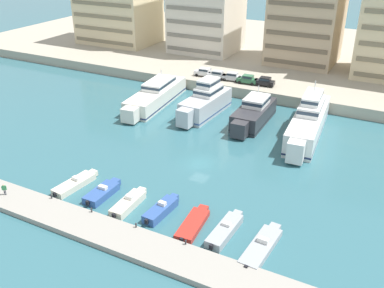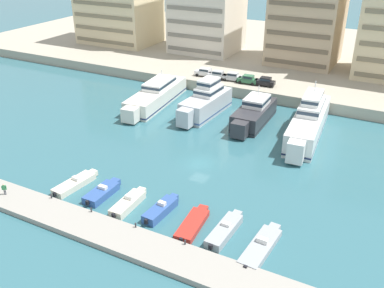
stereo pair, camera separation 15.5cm
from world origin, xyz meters
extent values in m
plane|color=#336670|center=(0.00, 0.00, 0.00)|extent=(400.00, 400.00, 0.00)
cube|color=#ADA38E|center=(0.00, 62.85, 1.10)|extent=(180.00, 70.00, 2.19)
cube|color=#9E998E|center=(0.00, -19.65, 0.34)|extent=(120.00, 4.57, 0.67)
cube|color=silver|center=(-18.33, 17.77, 1.48)|extent=(6.53, 18.73, 2.97)
cube|color=silver|center=(-17.37, 7.55, 1.56)|extent=(2.88, 2.66, 2.52)
cube|color=#192347|center=(-18.33, 17.77, 0.52)|extent=(6.59, 18.92, 0.24)
cube|color=white|center=(-18.45, 19.15, 3.65)|extent=(4.48, 8.03, 1.37)
cube|color=#233342|center=(-18.45, 19.15, 3.79)|extent=(4.53, 8.11, 0.49)
cylinder|color=silver|center=(-18.56, 20.30, 5.24)|extent=(0.16, 0.16, 1.80)
cube|color=silver|center=(-19.22, 27.36, 0.82)|extent=(4.18, 1.28, 0.20)
cube|color=silver|center=(-7.39, 17.39, 1.80)|extent=(5.14, 12.89, 3.59)
cube|color=silver|center=(-7.79, 10.07, 1.89)|extent=(2.56, 2.35, 3.05)
cube|color=#334C7F|center=(-7.39, 17.39, 0.63)|extent=(5.19, 13.02, 0.24)
cube|color=white|center=(-7.34, 18.34, 4.31)|extent=(3.75, 5.50, 1.44)
cube|color=#233342|center=(-7.34, 18.34, 4.45)|extent=(3.80, 5.56, 0.52)
cube|color=white|center=(-7.34, 18.34, 5.76)|extent=(2.93, 4.29, 1.46)
cube|color=#233342|center=(-7.34, 18.34, 5.90)|extent=(2.97, 4.33, 0.52)
cylinder|color=silver|center=(-7.30, 19.13, 7.39)|extent=(0.16, 0.16, 1.80)
cube|color=silver|center=(-7.02, 24.16, 0.99)|extent=(3.82, 1.11, 0.20)
cube|color=#333338|center=(1.88, 17.71, 1.50)|extent=(4.82, 12.32, 3.01)
cube|color=#333338|center=(2.01, 10.57, 1.58)|extent=(2.57, 2.34, 2.55)
cube|color=black|center=(1.88, 17.71, 0.53)|extent=(4.87, 12.44, 0.24)
cube|color=white|center=(1.86, 18.63, 3.75)|extent=(3.67, 5.21, 1.49)
cube|color=#233342|center=(1.86, 18.63, 3.90)|extent=(3.72, 5.26, 0.54)
cylinder|color=silver|center=(1.84, 19.40, 5.40)|extent=(0.16, 0.16, 1.80)
cube|color=#333338|center=(1.75, 24.28, 0.83)|extent=(3.92, 0.97, 0.20)
cube|color=white|center=(11.52, 17.20, 1.86)|extent=(5.92, 20.09, 3.72)
cube|color=white|center=(12.37, 6.35, 1.96)|extent=(2.58, 2.38, 3.17)
cube|color=#192347|center=(11.52, 17.20, 0.65)|extent=(5.98, 20.29, 0.24)
cube|color=white|center=(11.40, 18.68, 4.52)|extent=(4.06, 8.56, 1.59)
cube|color=#233342|center=(11.40, 18.68, 4.68)|extent=(4.11, 8.65, 0.57)
cube|color=white|center=(11.40, 18.68, 6.00)|extent=(3.17, 6.68, 1.37)
cube|color=#233342|center=(11.40, 18.68, 6.13)|extent=(3.21, 6.74, 0.49)
cylinder|color=silver|center=(11.30, 19.93, 7.58)|extent=(0.16, 0.16, 1.80)
cube|color=white|center=(10.71, 27.53, 1.02)|extent=(3.79, 1.19, 0.20)
cube|color=beige|center=(-11.86, -13.51, 0.43)|extent=(2.59, 6.32, 0.86)
cube|color=beige|center=(-11.50, -10.06, 0.43)|extent=(1.16, 0.99, 0.73)
cube|color=silver|center=(-11.81, -13.05, 1.08)|extent=(1.13, 0.71, 0.43)
cube|color=#283847|center=(-11.78, -12.77, 1.15)|extent=(0.98, 0.18, 0.26)
cube|color=black|center=(-12.20, -16.74, 0.58)|extent=(0.39, 0.32, 0.60)
cube|color=#33569E|center=(-7.23, -13.63, 0.48)|extent=(2.14, 5.07, 0.97)
cube|color=#33569E|center=(-7.24, -10.68, 0.48)|extent=(1.17, 0.96, 0.82)
cube|color=silver|center=(-7.23, -13.25, 1.17)|extent=(1.17, 0.60, 0.41)
cube|color=#283847|center=(-7.23, -12.97, 1.23)|extent=(1.06, 0.08, 0.24)
cube|color=black|center=(-7.22, -16.35, 0.63)|extent=(0.36, 0.28, 0.60)
cube|color=beige|center=(-2.82, -14.07, 0.50)|extent=(1.93, 5.57, 1.00)
cube|color=beige|center=(-2.89, -10.94, 0.50)|extent=(1.01, 0.83, 0.85)
cube|color=silver|center=(-2.83, -13.65, 1.25)|extent=(1.01, 0.62, 0.51)
cube|color=#283847|center=(-2.84, -13.37, 1.33)|extent=(0.91, 0.10, 0.30)
cube|color=black|center=(-2.76, -17.01, 0.65)|extent=(0.37, 0.29, 0.60)
cube|color=#33569E|center=(1.45, -13.41, 0.54)|extent=(2.01, 5.42, 1.09)
cube|color=#33569E|center=(1.63, -10.41, 0.54)|extent=(0.98, 0.82, 0.93)
cube|color=silver|center=(1.48, -13.01, 1.30)|extent=(0.97, 0.65, 0.43)
cube|color=#283847|center=(1.50, -12.73, 1.37)|extent=(0.85, 0.13, 0.26)
cube|color=black|center=(1.28, -16.25, 0.69)|extent=(0.38, 0.30, 0.60)
cube|color=red|center=(6.05, -13.95, 0.36)|extent=(2.59, 6.09, 0.72)
cube|color=red|center=(5.75, -10.59, 0.36)|extent=(1.22, 1.03, 0.61)
cube|color=black|center=(6.33, -17.08, 0.51)|extent=(0.38, 0.31, 0.60)
cube|color=#9EA3A8|center=(9.82, -13.44, 0.49)|extent=(2.08, 6.32, 0.99)
cube|color=#9EA3A8|center=(9.96, -9.95, 0.49)|extent=(1.04, 0.87, 0.84)
cube|color=silver|center=(9.84, -12.97, 1.16)|extent=(1.03, 0.64, 0.35)
cube|color=#283847|center=(9.85, -12.69, 1.22)|extent=(0.92, 0.12, 0.21)
cube|color=black|center=(9.69, -16.75, 0.64)|extent=(0.37, 0.29, 0.60)
cube|color=#9EA3A8|center=(14.31, -14.14, 0.38)|extent=(2.65, 7.27, 0.77)
cube|color=#9EA3A8|center=(14.59, -10.14, 0.38)|extent=(1.26, 1.05, 0.65)
cube|color=silver|center=(14.35, -13.60, 1.04)|extent=(1.23, 0.68, 0.54)
cube|color=#283847|center=(14.37, -13.32, 1.12)|extent=(1.09, 0.15, 0.32)
cube|color=black|center=(14.06, -17.88, 0.53)|extent=(0.38, 0.30, 0.60)
cube|color=white|center=(-14.71, 31.58, 2.91)|extent=(4.18, 1.91, 0.80)
cube|color=white|center=(-14.56, 31.59, 3.65)|extent=(2.18, 1.67, 0.68)
cube|color=#1E2833|center=(-14.56, 31.59, 3.65)|extent=(2.14, 1.68, 0.37)
cylinder|color=black|center=(-16.01, 30.66, 2.51)|extent=(0.65, 0.25, 0.64)
cylinder|color=black|center=(-16.10, 32.36, 2.51)|extent=(0.65, 0.25, 0.64)
cylinder|color=black|center=(-13.32, 30.80, 2.51)|extent=(0.65, 0.25, 0.64)
cylinder|color=black|center=(-13.41, 32.50, 2.51)|extent=(0.65, 0.25, 0.64)
cube|color=#B7BCC1|center=(-11.41, 31.15, 2.91)|extent=(4.17, 1.88, 0.80)
cube|color=#B7BCC1|center=(-11.26, 31.16, 3.65)|extent=(2.17, 1.65, 0.68)
cube|color=#1E2833|center=(-11.26, 31.16, 3.65)|extent=(2.12, 1.66, 0.37)
cylinder|color=black|center=(-12.72, 30.24, 2.51)|extent=(0.65, 0.25, 0.64)
cylinder|color=black|center=(-12.79, 31.94, 2.51)|extent=(0.65, 0.25, 0.64)
cylinder|color=black|center=(-10.02, 30.36, 2.51)|extent=(0.65, 0.25, 0.64)
cylinder|color=black|center=(-10.09, 32.06, 2.51)|extent=(0.65, 0.25, 0.64)
cube|color=#B7BCC1|center=(-8.16, 31.47, 2.91)|extent=(4.24, 2.07, 0.80)
cube|color=#B7BCC1|center=(-8.01, 31.48, 3.65)|extent=(2.24, 1.75, 0.68)
cube|color=#1E2833|center=(-8.01, 31.48, 3.65)|extent=(2.20, 1.76, 0.37)
cylinder|color=black|center=(-9.42, 30.49, 2.51)|extent=(0.66, 0.28, 0.64)
cylinder|color=black|center=(-9.58, 32.19, 2.51)|extent=(0.66, 0.28, 0.64)
cylinder|color=black|center=(-6.73, 30.75, 2.51)|extent=(0.66, 0.28, 0.64)
cylinder|color=black|center=(-6.89, 32.44, 2.51)|extent=(0.66, 0.28, 0.64)
cube|color=#2D6642|center=(-4.60, 31.18, 2.91)|extent=(4.16, 1.85, 0.80)
cube|color=#2D6642|center=(-4.45, 31.18, 3.65)|extent=(2.16, 1.64, 0.68)
cube|color=#1E2833|center=(-4.45, 31.18, 3.65)|extent=(2.12, 1.65, 0.37)
cylinder|color=black|center=(-5.92, 30.28, 2.51)|extent=(0.65, 0.24, 0.64)
cylinder|color=black|center=(-5.98, 31.97, 2.51)|extent=(0.65, 0.24, 0.64)
cylinder|color=black|center=(-3.22, 30.38, 2.51)|extent=(0.65, 0.24, 0.64)
cylinder|color=black|center=(-3.28, 32.07, 2.51)|extent=(0.65, 0.24, 0.64)
cube|color=black|center=(-1.00, 31.50, 2.91)|extent=(4.19, 1.93, 0.80)
cube|color=black|center=(-0.85, 31.51, 3.65)|extent=(2.19, 1.68, 0.68)
cube|color=#1E2833|center=(-0.85, 31.51, 3.65)|extent=(2.14, 1.69, 0.37)
cylinder|color=black|center=(-2.30, 30.57, 2.51)|extent=(0.65, 0.26, 0.64)
cylinder|color=black|center=(-2.39, 32.27, 2.51)|extent=(0.65, 0.26, 0.64)
cylinder|color=black|center=(0.40, 30.73, 2.51)|extent=(0.65, 0.26, 0.64)
cylinder|color=black|center=(0.30, 32.42, 2.51)|extent=(0.65, 0.26, 0.64)
cube|color=beige|center=(-49.63, 49.42, 13.50)|extent=(20.36, 14.73, 22.61)
cube|color=#7E7359|center=(-49.63, 41.96, 3.81)|extent=(18.73, 0.24, 0.90)
cube|color=#7E7359|center=(-49.63, 41.96, 7.04)|extent=(18.73, 0.24, 0.90)
cube|color=#7E7359|center=(-49.63, 41.96, 10.27)|extent=(18.73, 0.24, 0.90)
cube|color=#7E7359|center=(-49.63, 41.96, 13.50)|extent=(18.73, 0.24, 0.90)
cube|color=gray|center=(-23.91, 44.40, 3.84)|extent=(14.69, 0.24, 0.90)
cube|color=gray|center=(-23.91, 44.40, 7.15)|extent=(14.69, 0.24, 0.90)
cube|color=gray|center=(-23.91, 44.40, 10.45)|extent=(14.69, 0.24, 0.90)
cube|color=gray|center=(-23.91, 44.40, 13.76)|extent=(14.69, 0.24, 0.90)
cube|color=#C6AD89|center=(1.29, 52.69, 14.90)|extent=(15.18, 15.12, 25.42)
cube|color=#6D5F4B|center=(1.29, 45.03, 3.78)|extent=(13.97, 0.24, 0.90)
cube|color=#6D5F4B|center=(1.29, 45.03, 6.96)|extent=(13.97, 0.24, 0.90)
cube|color=#6D5F4B|center=(1.29, 45.03, 10.14)|extent=(13.97, 0.24, 0.90)
cube|color=#6D5F4B|center=(1.29, 45.03, 13.31)|extent=(13.97, 0.24, 0.90)
cube|color=#6D5F4B|center=(1.29, 45.03, 16.49)|extent=(13.97, 0.24, 0.90)
cylinder|color=#4C515B|center=(-17.64, -19.74, 1.05)|extent=(0.12, 0.12, 0.75)
cylinder|color=#4C515B|center=(-17.52, -19.65, 1.05)|extent=(0.12, 0.12, 0.75)
cube|color=#337F4C|center=(-17.58, -19.70, 1.71)|extent=(0.46, 0.42, 0.58)
cylinder|color=#337F4C|center=(-17.78, -19.85, 1.67)|extent=(0.09, 0.09, 0.58)
cylinder|color=#337F4C|center=(-17.38, -19.54, 1.67)|extent=(0.09, 0.09, 0.58)
sphere|color=tan|center=(-17.58, -19.70, 2.11)|extent=(0.21, 0.21, 0.21)
cylinder|color=#2D2D33|center=(-11.82, -17.61, 0.90)|extent=(0.18, 0.18, 0.45)
sphere|color=#2D2D33|center=(-11.82, -17.61, 1.18)|extent=(0.20, 0.20, 0.20)
cylinder|color=#2D2D33|center=(-5.50, -17.61, 0.90)|extent=(0.18, 0.18, 0.45)
sphere|color=#2D2D33|center=(-5.50, -17.61, 1.18)|extent=(0.20, 0.20, 0.20)
cylinder|color=#2D2D33|center=(0.81, -17.61, 0.90)|extent=(0.18, 0.18, 0.45)
sphere|color=#2D2D33|center=(0.81, -17.61, 1.18)|extent=(0.20, 0.20, 0.20)
cylinder|color=#2D2D33|center=(7.12, -17.61, 0.90)|extent=(0.18, 0.18, 0.45)
sphere|color=#2D2D33|center=(7.12, -17.61, 1.18)|extent=(0.20, 0.20, 0.20)
camera|label=1|loc=(24.21, -49.11, 30.59)|focal=40.00mm
camera|label=2|loc=(24.35, -49.04, 30.59)|focal=40.00mm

